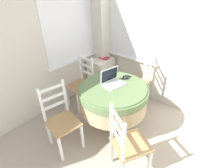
# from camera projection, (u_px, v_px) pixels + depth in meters

# --- Properties ---
(corner_room_shell) EXTENTS (4.38, 4.96, 2.55)m
(corner_room_shell) POSITION_uv_depth(u_px,v_px,m) (118.00, 48.00, 2.55)
(corner_room_shell) COLOR beige
(corner_room_shell) RESTS_ON ground_plane
(round_dining_table) EXTENTS (1.07, 1.07, 0.76)m
(round_dining_table) POSITION_uv_depth(u_px,v_px,m) (114.00, 96.00, 2.70)
(round_dining_table) COLOR #4C3D2D
(round_dining_table) RESTS_ON ground_plane
(laptop) EXTENTS (0.37, 0.30, 0.24)m
(laptop) POSITION_uv_depth(u_px,v_px,m) (113.00, 81.00, 2.66)
(laptop) COLOR silver
(laptop) RESTS_ON round_dining_table
(computer_mouse) EXTENTS (0.07, 0.10, 0.05)m
(computer_mouse) POSITION_uv_depth(u_px,v_px,m) (125.00, 77.00, 2.81)
(computer_mouse) COLOR black
(computer_mouse) RESTS_ON round_dining_table
(cell_phone) EXTENTS (0.09, 0.13, 0.01)m
(cell_phone) POSITION_uv_depth(u_px,v_px,m) (128.00, 76.00, 2.89)
(cell_phone) COLOR black
(cell_phone) RESTS_ON round_dining_table
(dining_chair_near_back_window) EXTENTS (0.44, 0.41, 0.99)m
(dining_chair_near_back_window) POSITION_uv_depth(u_px,v_px,m) (82.00, 84.00, 3.26)
(dining_chair_near_back_window) COLOR #A87F51
(dining_chair_near_back_window) RESTS_ON ground_plane
(dining_chair_near_right_window) EXTENTS (0.45, 0.47, 0.99)m
(dining_chair_near_right_window) POSITION_uv_depth(u_px,v_px,m) (139.00, 82.00, 3.33)
(dining_chair_near_right_window) COLOR #A87F51
(dining_chair_near_right_window) RESTS_ON ground_plane
(dining_chair_camera_near) EXTENTS (0.56, 0.54, 0.99)m
(dining_chair_camera_near) POSITION_uv_depth(u_px,v_px,m) (127.00, 144.00, 2.07)
(dining_chair_camera_near) COLOR #A87F51
(dining_chair_camera_near) RESTS_ON ground_plane
(dining_chair_left_flank) EXTENTS (0.46, 0.48, 0.99)m
(dining_chair_left_flank) POSITION_uv_depth(u_px,v_px,m) (61.00, 120.00, 2.42)
(dining_chair_left_flank) COLOR #A87F51
(dining_chair_left_flank) RESTS_ON ground_plane
(corner_cabinet) EXTENTS (0.53, 0.43, 0.68)m
(corner_cabinet) POSITION_uv_depth(u_px,v_px,m) (101.00, 73.00, 3.90)
(corner_cabinet) COLOR silver
(corner_cabinet) RESTS_ON ground_plane
(book_on_cabinet) EXTENTS (0.14, 0.21, 0.02)m
(book_on_cabinet) POSITION_uv_depth(u_px,v_px,m) (104.00, 58.00, 3.75)
(book_on_cabinet) COLOR #BC3338
(book_on_cabinet) RESTS_ON corner_cabinet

